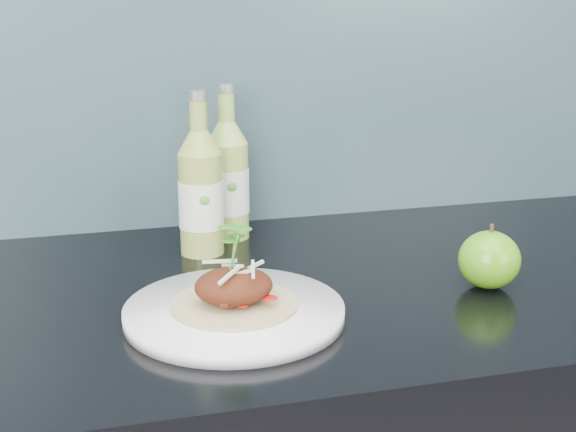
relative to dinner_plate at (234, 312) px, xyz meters
name	(u,v)px	position (x,y,z in m)	size (l,w,h in m)	color
dinner_plate	(234,312)	(0.00, 0.00, 0.00)	(0.30, 0.30, 0.02)	white
pork_taco	(234,283)	(0.00, 0.00, 0.04)	(0.15, 0.15, 0.10)	tan
green_apple	(489,260)	(0.33, 0.01, 0.03)	(0.10, 0.10, 0.08)	#2D7E0D
cider_bottle_left	(201,193)	(0.00, 0.24, 0.08)	(0.07, 0.07, 0.23)	#95AB47
cider_bottle_right	(228,180)	(0.05, 0.30, 0.08)	(0.07, 0.07, 0.23)	#9DC552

